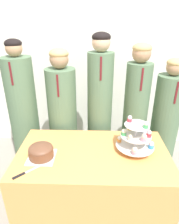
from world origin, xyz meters
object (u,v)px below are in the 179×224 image
object	(u,v)px
cake_knife	(26,172)
student_4	(164,126)
cupcake_stand	(136,136)
student_2	(100,115)
round_cake	(41,151)
student_0	(24,118)
student_3	(135,119)
student_1	(63,121)

from	to	relation	value
cake_knife	student_4	bearing A→B (deg)	-9.62
cupcake_stand	student_2	distance (m)	0.62
round_cake	student_4	size ratio (longest dim) A/B	0.15
student_2	cake_knife	bearing A→B (deg)	-123.15
round_cake	student_0	xyz separation A→B (m)	(-0.36, 0.66, -0.03)
round_cake	student_3	bearing A→B (deg)	37.39
student_1	student_3	bearing A→B (deg)	-0.00
cupcake_stand	cake_knife	bearing A→B (deg)	-160.21
cake_knife	student_0	xyz separation A→B (m)	(-0.29, 0.84, 0.03)
cake_knife	student_2	size ratio (longest dim) A/B	0.15
student_1	student_4	size ratio (longest dim) A/B	1.06
student_2	student_3	distance (m)	0.39
cupcake_stand	student_4	size ratio (longest dim) A/B	0.23
student_0	student_3	world-z (taller)	student_0
cake_knife	student_1	world-z (taller)	student_1
student_1	round_cake	bearing A→B (deg)	-96.26
student_0	student_1	world-z (taller)	student_0
student_3	student_1	bearing A→B (deg)	180.00
cupcake_stand	student_4	world-z (taller)	student_4
student_0	student_4	bearing A→B (deg)	-0.00
round_cake	student_0	world-z (taller)	student_0
round_cake	cupcake_stand	xyz separation A→B (m)	(0.78, 0.13, 0.08)
student_1	student_4	distance (m)	1.13
cake_knife	student_2	distance (m)	1.01
cupcake_stand	student_2	xyz separation A→B (m)	(-0.30, 0.54, -0.06)
student_2	round_cake	bearing A→B (deg)	-125.91
student_1	student_2	xyz separation A→B (m)	(0.41, -0.00, 0.09)
round_cake	cake_knife	size ratio (longest dim) A/B	0.89
round_cake	cupcake_stand	distance (m)	0.79
cake_knife	student_3	xyz separation A→B (m)	(0.94, 0.84, 0.03)
cupcake_stand	student_1	size ratio (longest dim) A/B	0.22
student_4	student_3	bearing A→B (deg)	-180.00
student_0	student_1	bearing A→B (deg)	-0.00
cupcake_stand	student_3	world-z (taller)	student_3
student_2	cupcake_stand	bearing A→B (deg)	-60.80
cake_knife	student_3	world-z (taller)	student_3
student_1	student_2	size ratio (longest dim) A/B	0.91
cupcake_stand	student_4	distance (m)	0.71
student_3	student_4	world-z (taller)	student_3
student_2	student_3	bearing A→B (deg)	-0.00
student_1	student_4	xyz separation A→B (m)	(1.13, -0.00, -0.04)
student_0	student_3	size ratio (longest dim) A/B	1.02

